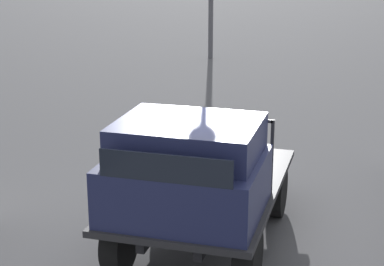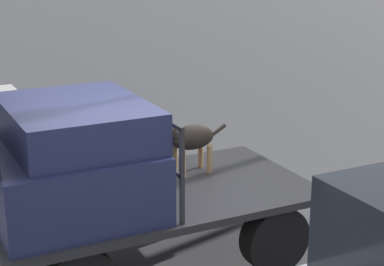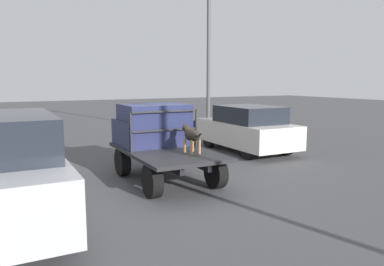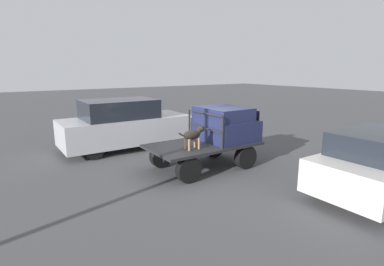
% 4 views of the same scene
% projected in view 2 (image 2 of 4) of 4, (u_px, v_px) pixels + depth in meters
% --- Properties ---
extents(ground_plane, '(80.00, 80.00, 0.00)m').
position_uv_depth(ground_plane, '(153.00, 260.00, 7.10)').
color(ground_plane, '#474749').
extents(flatbed_truck, '(3.45, 1.90, 0.80)m').
position_uv_depth(flatbed_truck, '(152.00, 212.00, 6.93)').
color(flatbed_truck, black).
rests_on(flatbed_truck, ground).
extents(truck_cab, '(1.55, 1.78, 1.08)m').
position_uv_depth(truck_cab, '(70.00, 159.00, 6.35)').
color(truck_cab, '#1E2347').
rests_on(truck_cab, flatbed_truck).
extents(truck_headboard, '(0.04, 1.78, 0.96)m').
position_uv_depth(truck_headboard, '(146.00, 137.00, 6.67)').
color(truck_headboard, '#232326').
rests_on(truck_headboard, flatbed_truck).
extents(dog, '(0.90, 0.29, 0.68)m').
position_uv_depth(dog, '(188.00, 138.00, 7.33)').
color(dog, '#9E7547').
rests_on(dog, flatbed_truck).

